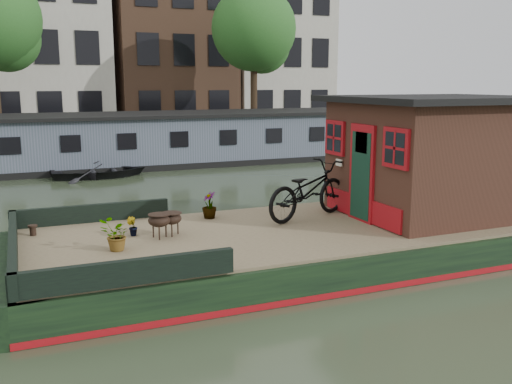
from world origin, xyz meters
name	(u,v)px	position (x,y,z in m)	size (l,w,h in m)	color
ground	(341,254)	(0.00, 0.00, 0.00)	(120.00, 120.00, 0.00)	#303C26
houseboat_hull	(280,249)	(-1.33, 0.00, 0.27)	(14.01, 4.02, 0.60)	black
houseboat_deck	(342,224)	(0.00, 0.00, 0.62)	(11.80, 3.80, 0.05)	olive
bow_bulwark	(70,241)	(-5.07, 0.00, 0.82)	(3.00, 4.00, 0.35)	black
cabin	(435,155)	(2.19, 0.00, 1.88)	(4.00, 3.50, 2.42)	black
bicycle	(308,190)	(-0.44, 0.61, 1.22)	(0.76, 2.17, 1.14)	black
potted_plant_b	(132,226)	(-3.96, 0.60, 0.82)	(0.19, 0.15, 0.34)	brown
potted_plant_c	(116,235)	(-4.38, -0.24, 0.91)	(0.47, 0.41, 0.53)	#B53E34
potted_plant_d	(209,205)	(-2.28, 1.34, 0.92)	(0.30, 0.30, 0.54)	#9D3E2A
brazier_front	(172,224)	(-3.30, 0.36, 0.86)	(0.39, 0.39, 0.42)	black
brazier_rear	(159,226)	(-3.55, 0.25, 0.87)	(0.40, 0.40, 0.44)	black
bollard_port	(33,230)	(-5.60, 1.30, 0.74)	(0.17, 0.17, 0.19)	black
bollard_stbd	(191,264)	(-3.55, -1.70, 0.76)	(0.20, 0.20, 0.22)	black
dinghy	(99,168)	(-3.12, 11.50, 0.34)	(2.37, 3.32, 0.69)	black
far_houseboat	(167,140)	(0.00, 14.00, 0.97)	(20.40, 4.40, 2.11)	#52586D
quay	(137,139)	(0.00, 20.50, 0.45)	(60.00, 6.00, 0.90)	#47443F
townhouse_row	(112,7)	(0.15, 27.50, 7.90)	(27.25, 8.00, 16.50)	brown
tree_right	(256,33)	(6.14, 19.07, 5.89)	(4.40, 4.40, 7.40)	#332316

